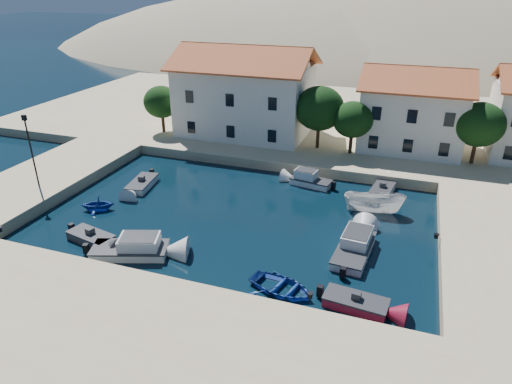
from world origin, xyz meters
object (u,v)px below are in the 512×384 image
building_left (245,89)px  lamppost (30,144)px  cabin_cruiser_east (354,248)px  rowboat_south (282,291)px  cabin_cruiser_south (130,248)px  building_mid (413,107)px  boat_east (373,212)px

building_left → lamppost: building_left is taller
lamppost → cabin_cruiser_east: lamppost is taller
rowboat_south → cabin_cruiser_south: bearing=101.7°
building_left → cabin_cruiser_east: building_left is taller
building_mid → cabin_cruiser_south: size_ratio=1.89×
building_mid → lamppost: 36.21m
building_left → cabin_cruiser_south: 26.02m
cabin_cruiser_east → cabin_cruiser_south: bearing=114.0°
building_left → building_mid: size_ratio=1.40×
building_left → lamppost: (-11.50, -20.00, -1.18)m
building_left → building_mid: 18.04m
building_left → cabin_cruiser_east: size_ratio=2.73×
lamppost → cabin_cruiser_south: 14.34m
boat_east → cabin_cruiser_east: bearing=168.1°
cabin_cruiser_south → cabin_cruiser_east: same height
rowboat_south → boat_east: size_ratio=0.85×
rowboat_south → cabin_cruiser_east: bearing=-18.6°
building_mid → rowboat_south: building_mid is taller
lamppost → rowboat_south: bearing=-14.0°
lamppost → cabin_cruiser_east: 27.34m
building_left → boat_east: bearing=-40.1°
rowboat_south → boat_east: bearing=-4.5°
lamppost → cabin_cruiser_east: bearing=-0.7°
building_left → boat_east: building_left is taller
cabin_cruiser_east → boat_east: size_ratio=1.11×
building_mid → boat_east: bearing=-97.5°
building_left → cabin_cruiser_east: bearing=-52.7°
lamppost → rowboat_south: size_ratio=1.51×
lamppost → boat_east: (27.59, 6.45, -4.75)m
lamppost → cabin_cruiser_south: (12.57, -5.41, -4.28)m
building_left → lamppost: 23.10m
cabin_cruiser_east → boat_east: cabin_cruiser_east is taller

